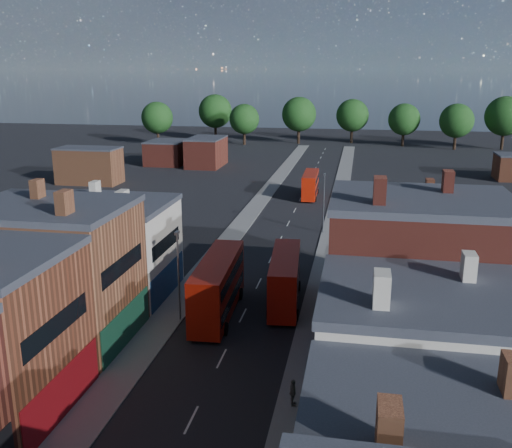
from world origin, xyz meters
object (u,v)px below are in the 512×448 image
at_px(car_2, 215,314).
at_px(ped_3, 293,393).
at_px(bus_1, 285,278).
at_px(car_3, 289,270).
at_px(bus_0, 218,286).
at_px(bus_2, 310,184).

relative_size(car_2, ped_3, 2.63).
xyz_separation_m(bus_1, ped_3, (2.77, -16.70, -1.51)).
height_order(car_2, car_3, car_2).
xyz_separation_m(bus_0, ped_3, (8.29, -13.14, -1.77)).
bearing_deg(car_3, bus_0, -108.54).
xyz_separation_m(bus_2, ped_3, (4.59, -63.15, -1.27)).
relative_size(bus_2, ped_3, 5.40).
distance_m(bus_0, bus_1, 6.57).
height_order(bus_1, bus_2, bus_1).
bearing_deg(car_2, bus_1, 37.33).
relative_size(bus_0, bus_2, 1.22).
bearing_deg(bus_2, bus_1, -88.92).
height_order(bus_1, car_2, bus_1).
height_order(bus_2, ped_3, bus_2).
distance_m(car_2, ped_3, 14.49).
xyz_separation_m(bus_0, car_2, (0.01, -1.26, -2.14)).
distance_m(bus_0, ped_3, 15.64).
relative_size(bus_1, bus_2, 1.12).
bearing_deg(bus_0, bus_2, 83.06).
bearing_deg(bus_0, car_2, -92.23).
distance_m(car_3, ped_3, 24.66).
bearing_deg(bus_0, bus_1, 30.07).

